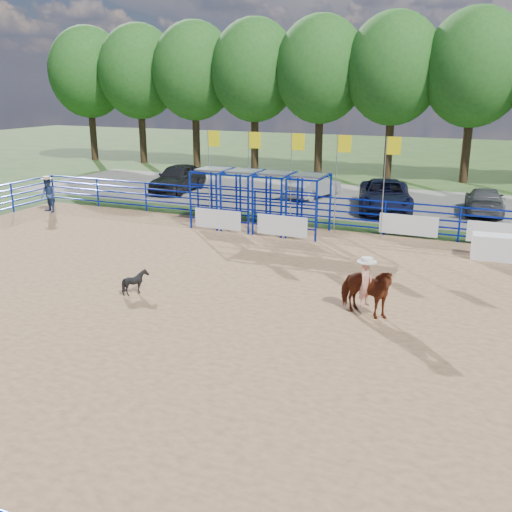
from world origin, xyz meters
name	(u,v)px	position (x,y,z in m)	size (l,w,h in m)	color
ground	(212,304)	(0.00, 0.00, 0.00)	(120.00, 120.00, 0.00)	#375522
arena_dirt	(212,303)	(0.00, 0.00, 0.01)	(30.00, 20.00, 0.02)	#A57B52
gravel_strip	(355,201)	(0.00, 17.00, 0.01)	(40.00, 10.00, 0.01)	gray
announcer_table	(496,247)	(7.47, 8.03, 0.48)	(1.71, 0.80, 0.91)	white
horse_and_rider	(365,287)	(4.29, 0.85, 0.85)	(1.89, 1.28, 2.32)	maroon
calf	(136,282)	(-2.50, -0.23, 0.40)	(0.61, 0.69, 0.76)	black
spectator_cowboy	(48,195)	(-13.33, 7.86, 0.92)	(1.01, 0.89, 1.78)	navy
car_a	(178,178)	(-10.48, 15.59, 0.83)	(1.94, 4.82, 1.64)	black
car_b	(313,186)	(-2.43, 16.97, 0.66)	(1.38, 3.97, 1.31)	gray
car_c	(385,196)	(2.00, 15.06, 0.78)	(2.54, 5.51, 1.53)	black
car_d	(484,201)	(6.68, 16.29, 0.65)	(1.79, 4.40, 1.28)	#555557
perimeter_fence	(212,279)	(0.00, 0.00, 0.75)	(30.10, 20.10, 1.50)	#071B9E
chute_assembly	(267,202)	(-1.90, 8.84, 1.26)	(19.32, 2.41, 4.20)	#071B9E
treeline	(394,63)	(0.00, 26.00, 7.53)	(56.40, 6.40, 11.24)	#3F2B19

